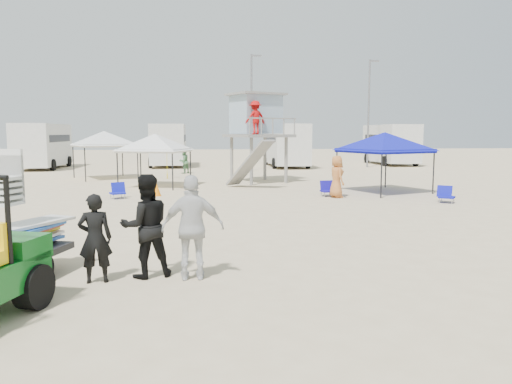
{
  "coord_description": "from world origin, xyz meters",
  "views": [
    {
      "loc": [
        -0.8,
        -8.05,
        2.63
      ],
      "look_at": [
        0.5,
        3.0,
        1.3
      ],
      "focal_mm": 35.0,
      "sensor_mm": 36.0,
      "label": 1
    }
  ],
  "objects": [
    {
      "name": "beach_chair_a",
      "position": [
        -3.99,
        12.31,
        0.31
      ],
      "size": [
        0.71,
        0.78,
        0.64
      ],
      "color": "#1017B7",
      "rests_on": "ground"
    },
    {
      "name": "distant_beachgoers",
      "position": [
        1.71,
        17.64,
        0.82
      ],
      "size": [
        7.28,
        13.75,
        1.7
      ],
      "color": "#4D8052",
      "rests_on": "ground"
    },
    {
      "name": "canopy_blue",
      "position": [
        7.35,
        13.04,
        2.49
      ],
      "size": [
        4.0,
        4.0,
        3.04
      ],
      "color": "black",
      "rests_on": "ground"
    },
    {
      "name": "man_mid",
      "position": [
        -1.75,
        1.03,
        0.94
      ],
      "size": [
        1.09,
        0.95,
        1.89
      ],
      "primitive_type": "imported",
      "rotation": [
        0.0,
        0.0,
        3.44
      ],
      "color": "black",
      "rests_on": "ground"
    },
    {
      "name": "rv_far_left",
      "position": [
        -12.0,
        29.99,
        1.8
      ],
      "size": [
        2.64,
        6.8,
        3.25
      ],
      "color": "silver",
      "rests_on": "ground"
    },
    {
      "name": "rv_mid_right",
      "position": [
        6.0,
        29.99,
        1.8
      ],
      "size": [
        2.64,
        7.0,
        3.25
      ],
      "color": "silver",
      "rests_on": "ground"
    },
    {
      "name": "man_left",
      "position": [
        -2.6,
        0.78,
        0.79
      ],
      "size": [
        0.62,
        0.45,
        1.58
      ],
      "primitive_type": "imported",
      "rotation": [
        0.0,
        0.0,
        3.27
      ],
      "color": "black",
      "rests_on": "ground"
    },
    {
      "name": "rv_far_right",
      "position": [
        15.0,
        31.49,
        1.8
      ],
      "size": [
        2.64,
        6.6,
        3.25
      ],
      "color": "silver",
      "rests_on": "ground"
    },
    {
      "name": "umbrella_b",
      "position": [
        -2.51,
        20.67,
        0.95
      ],
      "size": [
        2.61,
        2.63,
        1.9
      ],
      "primitive_type": "imported",
      "rotation": [
        0.0,
        0.0,
        0.3
      ],
      "color": "yellow",
      "rests_on": "ground"
    },
    {
      "name": "rv_mid_left",
      "position": [
        -3.0,
        31.49,
        1.8
      ],
      "size": [
        2.65,
        6.5,
        3.25
      ],
      "color": "silver",
      "rests_on": "ground"
    },
    {
      "name": "beach_chair_b",
      "position": [
        4.54,
        12.02,
        0.31
      ],
      "size": [
        0.59,
        0.63,
        0.64
      ],
      "color": "#150E9C",
      "rests_on": "ground"
    },
    {
      "name": "ground",
      "position": [
        0.0,
        0.0,
        0.0
      ],
      "size": [
        140.0,
        140.0,
        0.0
      ],
      "primitive_type": "plane",
      "color": "beige",
      "rests_on": "ground"
    },
    {
      "name": "canopy_white_c",
      "position": [
        -6.06,
        21.28,
        2.56
      ],
      "size": [
        4.04,
        4.04,
        3.11
      ],
      "color": "black",
      "rests_on": "ground"
    },
    {
      "name": "lifeguard_tower",
      "position": [
        2.32,
        18.2,
        3.4
      ],
      "size": [
        3.77,
        3.77,
        4.57
      ],
      "color": "gray",
      "rests_on": "ground"
    },
    {
      "name": "light_pole_right",
      "position": [
        12.0,
        28.5,
        4.0
      ],
      "size": [
        0.14,
        0.14,
        8.0
      ],
      "primitive_type": "cylinder",
      "color": "slate",
      "rests_on": "ground"
    },
    {
      "name": "canopy_white_a",
      "position": [
        -2.83,
        16.55,
        2.42
      ],
      "size": [
        3.54,
        3.54,
        2.97
      ],
      "color": "black",
      "rests_on": "ground"
    },
    {
      "name": "cone_near",
      "position": [
        -2.34,
        6.81,
        0.25
      ],
      "size": [
        0.34,
        0.34,
        0.5
      ],
      "primitive_type": "cone",
      "color": "#F62307",
      "rests_on": "ground"
    },
    {
      "name": "man_right",
      "position": [
        -0.9,
        0.78,
        0.94
      ],
      "size": [
        1.11,
        0.46,
        1.89
      ],
      "primitive_type": "imported",
      "rotation": [
        0.0,
        0.0,
        3.15
      ],
      "color": "silver",
      "rests_on": "ground"
    },
    {
      "name": "light_pole_left",
      "position": [
        3.0,
        27.0,
        4.0
      ],
      "size": [
        0.14,
        0.14,
        8.0
      ],
      "primitive_type": "cylinder",
      "color": "slate",
      "rests_on": "ground"
    },
    {
      "name": "cone_far",
      "position": [
        -2.49,
        12.9,
        0.25
      ],
      "size": [
        0.34,
        0.34,
        0.5
      ],
      "primitive_type": "cone",
      "color": "orange",
      "rests_on": "ground"
    },
    {
      "name": "surf_trailer",
      "position": [
        -4.11,
        1.08,
        0.84
      ],
      "size": [
        1.8,
        2.54,
        2.05
      ],
      "color": "black",
      "rests_on": "ground"
    },
    {
      "name": "beach_chair_c",
      "position": [
        8.47,
        9.62,
        0.31
      ],
      "size": [
        0.73,
        0.84,
        0.64
      ],
      "color": "#0F14AB",
      "rests_on": "ground"
    }
  ]
}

